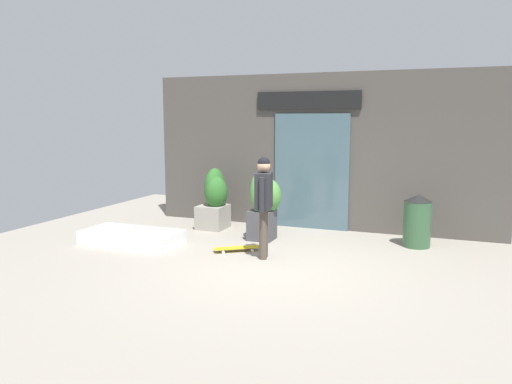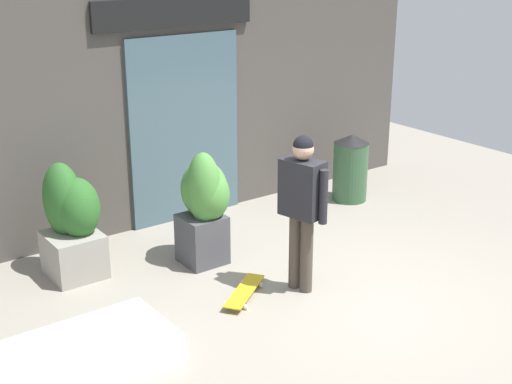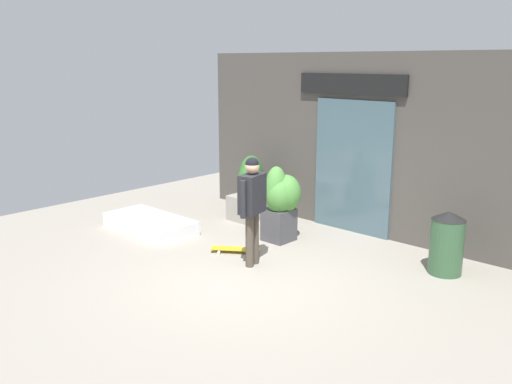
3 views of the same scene
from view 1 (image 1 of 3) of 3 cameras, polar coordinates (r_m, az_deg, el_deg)
ground_plane at (r=8.06m, az=1.50°, el=-8.60°), size 12.00×12.00×0.00m
building_facade at (r=10.79m, az=7.27°, el=4.54°), size 7.55×0.31×3.30m
skateboarder at (r=8.36m, az=0.89°, el=-0.50°), size 0.36×0.62×1.73m
skateboard at (r=8.98m, az=-2.24°, el=-6.42°), size 0.78×0.63×0.08m
planter_box_left at (r=10.79m, az=-4.76°, el=-0.76°), size 0.62×0.75×1.29m
planter_box_right at (r=9.67m, az=0.90°, el=-1.12°), size 0.59×0.66×1.36m
trash_bin at (r=9.68m, az=17.95°, el=-3.14°), size 0.51×0.51×0.98m
snow_ledge at (r=9.75m, az=-14.01°, el=-5.05°), size 1.84×0.90×0.26m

